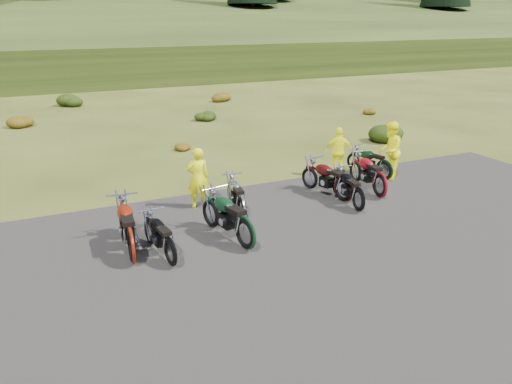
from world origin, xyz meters
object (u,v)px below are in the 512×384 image
motorcycle_0 (171,266)px  motorcycle_3 (242,220)px  motorcycle_7 (383,181)px  person_middle (198,179)px

motorcycle_0 → motorcycle_3: (2.45, 1.77, 0.00)m
motorcycle_7 → person_middle: bearing=74.8°
person_middle → motorcycle_3: bearing=128.2°
person_middle → motorcycle_0: bearing=68.9°
motorcycle_0 → motorcycle_7: size_ratio=0.96×
motorcycle_3 → motorcycle_7: 5.68m
motorcycle_3 → person_middle: 1.74m
motorcycle_0 → person_middle: (1.69, 3.07, 0.87)m
motorcycle_3 → person_middle: (-0.76, 1.30, 0.87)m
motorcycle_7 → person_middle: 6.40m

